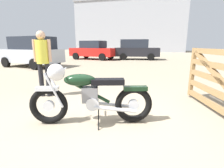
{
  "coord_description": "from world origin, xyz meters",
  "views": [
    {
      "loc": [
        0.95,
        -2.59,
        1.32
      ],
      "look_at": [
        0.06,
        0.34,
        0.61
      ],
      "focal_mm": 27.06,
      "sensor_mm": 36.0,
      "label": 1
    }
  ],
  "objects_px": {
    "red_hatchback_near": "(93,50)",
    "silver_sedan_mid": "(136,49)",
    "vintage_motorcycle": "(88,96)",
    "white_estate_far": "(31,52)",
    "bystander": "(43,57)"
  },
  "relations": [
    {
      "from": "silver_sedan_mid",
      "to": "white_estate_far",
      "type": "relative_size",
      "value": 1.0
    },
    {
      "from": "vintage_motorcycle",
      "to": "silver_sedan_mid",
      "type": "bearing_deg",
      "value": -103.6
    },
    {
      "from": "bystander",
      "to": "silver_sedan_mid",
      "type": "height_order",
      "value": "silver_sedan_mid"
    },
    {
      "from": "vintage_motorcycle",
      "to": "bystander",
      "type": "bearing_deg",
      "value": -52.1
    },
    {
      "from": "red_hatchback_near",
      "to": "silver_sedan_mid",
      "type": "distance_m",
      "value": 3.91
    },
    {
      "from": "vintage_motorcycle",
      "to": "bystander",
      "type": "height_order",
      "value": "bystander"
    },
    {
      "from": "silver_sedan_mid",
      "to": "white_estate_far",
      "type": "bearing_deg",
      "value": -133.91
    },
    {
      "from": "red_hatchback_near",
      "to": "white_estate_far",
      "type": "bearing_deg",
      "value": 84.18
    },
    {
      "from": "silver_sedan_mid",
      "to": "red_hatchback_near",
      "type": "bearing_deg",
      "value": -172.9
    },
    {
      "from": "bystander",
      "to": "white_estate_far",
      "type": "xyz_separation_m",
      "value": [
        -4.71,
        4.87,
        -0.1
      ]
    },
    {
      "from": "red_hatchback_near",
      "to": "white_estate_far",
      "type": "distance_m",
      "value": 6.3
    },
    {
      "from": "vintage_motorcycle",
      "to": "red_hatchback_near",
      "type": "height_order",
      "value": "red_hatchback_near"
    },
    {
      "from": "vintage_motorcycle",
      "to": "white_estate_far",
      "type": "relative_size",
      "value": 0.49
    },
    {
      "from": "white_estate_far",
      "to": "silver_sedan_mid",
      "type": "bearing_deg",
      "value": -117.55
    },
    {
      "from": "vintage_motorcycle",
      "to": "white_estate_far",
      "type": "height_order",
      "value": "white_estate_far"
    }
  ]
}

